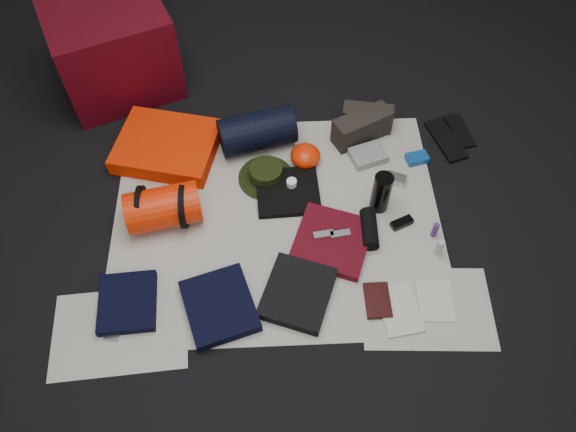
{
  "coord_description": "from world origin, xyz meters",
  "views": [
    {
      "loc": [
        -0.01,
        -1.54,
        2.3
      ],
      "look_at": [
        0.05,
        -0.05,
        0.1
      ],
      "focal_mm": 35.0,
      "sensor_mm": 36.0,
      "label": 1
    }
  ],
  "objects_px": {
    "sleeping_pad": "(167,146)",
    "red_cabinet": "(114,51)",
    "navy_duffel": "(257,131)",
    "paperback_book": "(377,300)",
    "stuff_sack": "(163,208)",
    "compact_camera": "(396,179)",
    "water_bottle": "(381,193)"
  },
  "relations": [
    {
      "from": "compact_camera",
      "to": "paperback_book",
      "type": "bearing_deg",
      "value": -82.11
    },
    {
      "from": "red_cabinet",
      "to": "sleeping_pad",
      "type": "distance_m",
      "value": 0.64
    },
    {
      "from": "sleeping_pad",
      "to": "navy_duffel",
      "type": "height_order",
      "value": "navy_duffel"
    },
    {
      "from": "sleeping_pad",
      "to": "paperback_book",
      "type": "height_order",
      "value": "sleeping_pad"
    },
    {
      "from": "stuff_sack",
      "to": "navy_duffel",
      "type": "height_order",
      "value": "same"
    },
    {
      "from": "sleeping_pad",
      "to": "water_bottle",
      "type": "bearing_deg",
      "value": -20.58
    },
    {
      "from": "sleeping_pad",
      "to": "compact_camera",
      "type": "xyz_separation_m",
      "value": [
        1.18,
        -0.25,
        -0.03
      ]
    },
    {
      "from": "sleeping_pad",
      "to": "navy_duffel",
      "type": "bearing_deg",
      "value": 4.08
    },
    {
      "from": "navy_duffel",
      "to": "water_bottle",
      "type": "relative_size",
      "value": 1.7
    },
    {
      "from": "sleeping_pad",
      "to": "water_bottle",
      "type": "height_order",
      "value": "water_bottle"
    },
    {
      "from": "red_cabinet",
      "to": "stuff_sack",
      "type": "relative_size",
      "value": 1.76
    },
    {
      "from": "red_cabinet",
      "to": "paperback_book",
      "type": "distance_m",
      "value": 1.96
    },
    {
      "from": "sleeping_pad",
      "to": "red_cabinet",
      "type": "bearing_deg",
      "value": 119.18
    },
    {
      "from": "red_cabinet",
      "to": "water_bottle",
      "type": "distance_m",
      "value": 1.66
    },
    {
      "from": "navy_duffel",
      "to": "water_bottle",
      "type": "bearing_deg",
      "value": -50.99
    },
    {
      "from": "paperback_book",
      "to": "red_cabinet",
      "type": "bearing_deg",
      "value": 131.38
    },
    {
      "from": "stuff_sack",
      "to": "water_bottle",
      "type": "distance_m",
      "value": 1.05
    },
    {
      "from": "navy_duffel",
      "to": "paperback_book",
      "type": "bearing_deg",
      "value": -76.13
    },
    {
      "from": "water_bottle",
      "to": "compact_camera",
      "type": "height_order",
      "value": "water_bottle"
    },
    {
      "from": "navy_duffel",
      "to": "paperback_book",
      "type": "relative_size",
      "value": 2.29
    },
    {
      "from": "red_cabinet",
      "to": "compact_camera",
      "type": "relative_size",
      "value": 6.23
    },
    {
      "from": "sleeping_pad",
      "to": "water_bottle",
      "type": "xyz_separation_m",
      "value": [
        1.07,
        -0.4,
        0.07
      ]
    },
    {
      "from": "water_bottle",
      "to": "navy_duffel",
      "type": "bearing_deg",
      "value": 143.67
    },
    {
      "from": "sleeping_pad",
      "to": "stuff_sack",
      "type": "height_order",
      "value": "stuff_sack"
    },
    {
      "from": "navy_duffel",
      "to": "compact_camera",
      "type": "height_order",
      "value": "navy_duffel"
    },
    {
      "from": "navy_duffel",
      "to": "paperback_book",
      "type": "distance_m",
      "value": 1.09
    },
    {
      "from": "red_cabinet",
      "to": "navy_duffel",
      "type": "xyz_separation_m",
      "value": [
        0.78,
        -0.5,
        -0.15
      ]
    },
    {
      "from": "stuff_sack",
      "to": "navy_duffel",
      "type": "bearing_deg",
      "value": 46.19
    },
    {
      "from": "red_cabinet",
      "to": "water_bottle",
      "type": "height_order",
      "value": "red_cabinet"
    },
    {
      "from": "water_bottle",
      "to": "stuff_sack",
      "type": "bearing_deg",
      "value": -178.08
    },
    {
      "from": "red_cabinet",
      "to": "sleeping_pad",
      "type": "xyz_separation_m",
      "value": [
        0.3,
        -0.53,
        -0.2
      ]
    },
    {
      "from": "stuff_sack",
      "to": "paperback_book",
      "type": "xyz_separation_m",
      "value": [
        0.97,
        -0.48,
        -0.09
      ]
    }
  ]
}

